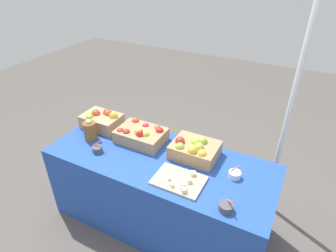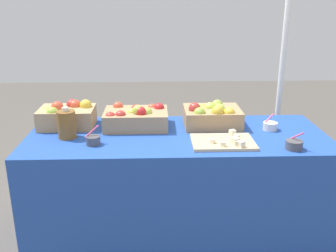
{
  "view_description": "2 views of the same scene",
  "coord_description": "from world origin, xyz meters",
  "px_view_note": "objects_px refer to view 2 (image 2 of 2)",
  "views": [
    {
      "loc": [
        0.92,
        -1.61,
        2.19
      ],
      "look_at": [
        0.04,
        0.08,
        1.02
      ],
      "focal_mm": 30.34,
      "sensor_mm": 36.0,
      "label": 1
    },
    {
      "loc": [
        -0.14,
        -2.3,
        1.58
      ],
      "look_at": [
        -0.06,
        0.04,
        0.78
      ],
      "focal_mm": 41.07,
      "sensor_mm": 36.0,
      "label": 2
    }
  ],
  "objects_px": {
    "apple_crate_middle": "(136,117)",
    "sample_bowl_near": "(93,140)",
    "sample_bowl_mid": "(294,145)",
    "apple_crate_right": "(212,115)",
    "cider_jug": "(67,124)",
    "tent_pole": "(282,73)",
    "apple_crate_left": "(67,115)",
    "cutting_board_front": "(224,142)",
    "sample_bowl_far": "(270,126)"
  },
  "relations": [
    {
      "from": "apple_crate_left",
      "to": "cider_jug",
      "type": "height_order",
      "value": "cider_jug"
    },
    {
      "from": "apple_crate_middle",
      "to": "apple_crate_right",
      "type": "xyz_separation_m",
      "value": [
        0.51,
        0.01,
        0.01
      ]
    },
    {
      "from": "sample_bowl_near",
      "to": "apple_crate_middle",
      "type": "bearing_deg",
      "value": 52.44
    },
    {
      "from": "sample_bowl_far",
      "to": "apple_crate_left",
      "type": "bearing_deg",
      "value": 174.85
    },
    {
      "from": "apple_crate_left",
      "to": "cider_jug",
      "type": "xyz_separation_m",
      "value": [
        0.05,
        -0.22,
        0.01
      ]
    },
    {
      "from": "apple_crate_left",
      "to": "apple_crate_right",
      "type": "relative_size",
      "value": 0.96
    },
    {
      "from": "apple_crate_right",
      "to": "sample_bowl_far",
      "type": "relative_size",
      "value": 3.63
    },
    {
      "from": "apple_crate_right",
      "to": "sample_bowl_near",
      "type": "xyz_separation_m",
      "value": [
        -0.75,
        -0.32,
        -0.05
      ]
    },
    {
      "from": "apple_crate_left",
      "to": "cutting_board_front",
      "type": "xyz_separation_m",
      "value": [
        1.0,
        -0.36,
        -0.06
      ]
    },
    {
      "from": "apple_crate_right",
      "to": "tent_pole",
      "type": "distance_m",
      "value": 0.81
    },
    {
      "from": "tent_pole",
      "to": "apple_crate_right",
      "type": "bearing_deg",
      "value": -140.91
    },
    {
      "from": "sample_bowl_near",
      "to": "tent_pole",
      "type": "distance_m",
      "value": 1.61
    },
    {
      "from": "sample_bowl_far",
      "to": "tent_pole",
      "type": "distance_m",
      "value": 0.69
    },
    {
      "from": "apple_crate_middle",
      "to": "cider_jug",
      "type": "height_order",
      "value": "cider_jug"
    },
    {
      "from": "apple_crate_middle",
      "to": "sample_bowl_near",
      "type": "bearing_deg",
      "value": -127.56
    },
    {
      "from": "sample_bowl_near",
      "to": "apple_crate_left",
      "type": "bearing_deg",
      "value": 123.05
    },
    {
      "from": "sample_bowl_far",
      "to": "cider_jug",
      "type": "relative_size",
      "value": 0.53
    },
    {
      "from": "tent_pole",
      "to": "apple_crate_middle",
      "type": "bearing_deg",
      "value": -155.72
    },
    {
      "from": "apple_crate_middle",
      "to": "sample_bowl_near",
      "type": "relative_size",
      "value": 3.69
    },
    {
      "from": "tent_pole",
      "to": "cider_jug",
      "type": "bearing_deg",
      "value": -155.74
    },
    {
      "from": "sample_bowl_near",
      "to": "tent_pole",
      "type": "xyz_separation_m",
      "value": [
        1.37,
        0.82,
        0.23
      ]
    },
    {
      "from": "sample_bowl_mid",
      "to": "cider_jug",
      "type": "height_order",
      "value": "cider_jug"
    },
    {
      "from": "sample_bowl_near",
      "to": "sample_bowl_far",
      "type": "height_order",
      "value": "sample_bowl_near"
    },
    {
      "from": "sample_bowl_near",
      "to": "cider_jug",
      "type": "bearing_deg",
      "value": 144.82
    },
    {
      "from": "apple_crate_left",
      "to": "cider_jug",
      "type": "relative_size",
      "value": 1.85
    },
    {
      "from": "apple_crate_right",
      "to": "sample_bowl_mid",
      "type": "relative_size",
      "value": 3.34
    },
    {
      "from": "sample_bowl_far",
      "to": "cutting_board_front",
      "type": "bearing_deg",
      "value": -145.42
    },
    {
      "from": "cutting_board_front",
      "to": "sample_bowl_near",
      "type": "height_order",
      "value": "sample_bowl_near"
    },
    {
      "from": "apple_crate_middle",
      "to": "cutting_board_front",
      "type": "distance_m",
      "value": 0.63
    },
    {
      "from": "sample_bowl_far",
      "to": "cider_jug",
      "type": "distance_m",
      "value": 1.3
    },
    {
      "from": "apple_crate_left",
      "to": "cutting_board_front",
      "type": "distance_m",
      "value": 1.07
    },
    {
      "from": "sample_bowl_mid",
      "to": "tent_pole",
      "type": "height_order",
      "value": "tent_pole"
    },
    {
      "from": "cutting_board_front",
      "to": "tent_pole",
      "type": "distance_m",
      "value": 1.05
    },
    {
      "from": "apple_crate_left",
      "to": "sample_bowl_mid",
      "type": "distance_m",
      "value": 1.46
    },
    {
      "from": "apple_crate_middle",
      "to": "cutting_board_front",
      "type": "height_order",
      "value": "apple_crate_middle"
    },
    {
      "from": "cutting_board_front",
      "to": "tent_pole",
      "type": "xyz_separation_m",
      "value": [
        0.59,
        0.84,
        0.25
      ]
    },
    {
      "from": "apple_crate_left",
      "to": "sample_bowl_near",
      "type": "relative_size",
      "value": 3.18
    },
    {
      "from": "apple_crate_middle",
      "to": "sample_bowl_mid",
      "type": "bearing_deg",
      "value": -24.84
    },
    {
      "from": "cider_jug",
      "to": "cutting_board_front",
      "type": "bearing_deg",
      "value": -8.35
    },
    {
      "from": "sample_bowl_far",
      "to": "tent_pole",
      "type": "xyz_separation_m",
      "value": [
        0.24,
        0.6,
        0.23
      ]
    },
    {
      "from": "apple_crate_middle",
      "to": "cider_jug",
      "type": "distance_m",
      "value": 0.46
    },
    {
      "from": "apple_crate_middle",
      "to": "sample_bowl_near",
      "type": "height_order",
      "value": "apple_crate_middle"
    },
    {
      "from": "apple_crate_right",
      "to": "sample_bowl_mid",
      "type": "height_order",
      "value": "apple_crate_right"
    },
    {
      "from": "cutting_board_front",
      "to": "sample_bowl_far",
      "type": "bearing_deg",
      "value": 34.58
    },
    {
      "from": "apple_crate_left",
      "to": "sample_bowl_near",
      "type": "height_order",
      "value": "apple_crate_left"
    },
    {
      "from": "apple_crate_middle",
      "to": "cider_jug",
      "type": "bearing_deg",
      "value": -155.78
    },
    {
      "from": "cutting_board_front",
      "to": "apple_crate_left",
      "type": "bearing_deg",
      "value": 160.27
    },
    {
      "from": "apple_crate_right",
      "to": "cider_jug",
      "type": "xyz_separation_m",
      "value": [
        -0.93,
        -0.2,
        0.01
      ]
    },
    {
      "from": "sample_bowl_mid",
      "to": "cider_jug",
      "type": "relative_size",
      "value": 0.58
    },
    {
      "from": "apple_crate_right",
      "to": "sample_bowl_far",
      "type": "xyz_separation_m",
      "value": [
        0.37,
        -0.1,
        -0.05
      ]
    }
  ]
}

